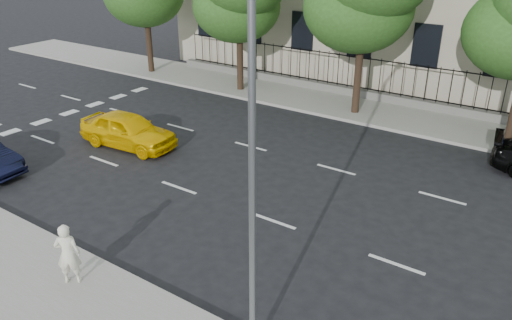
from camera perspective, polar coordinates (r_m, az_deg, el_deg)
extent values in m
plane|color=black|center=(14.18, -3.49, -11.40)|extent=(120.00, 120.00, 0.00)
cube|color=gray|center=(25.44, 16.05, 4.81)|extent=(60.00, 4.00, 0.15)
cube|color=slate|center=(26.90, 17.33, 6.35)|extent=(30.00, 0.50, 0.40)
cube|color=black|center=(26.81, 17.41, 6.96)|extent=(28.80, 0.05, 0.05)
cube|color=black|center=(26.40, 17.86, 10.26)|extent=(28.80, 0.05, 0.05)
cylinder|color=slate|center=(9.14, -0.43, -2.67)|extent=(0.14, 0.14, 8.00)
cylinder|color=#382619|center=(32.71, -12.08, 12.59)|extent=(0.36, 0.36, 3.15)
cylinder|color=#382619|center=(28.22, -1.84, 11.02)|extent=(0.36, 0.36, 2.97)
ellipsoid|color=#2D541C|center=(28.13, -2.24, 17.17)|extent=(4.75, 4.75, 3.90)
cylinder|color=#382619|center=(24.85, 11.53, 9.04)|extent=(0.36, 0.36, 3.32)
ellipsoid|color=#2D541C|center=(24.62, 11.61, 16.72)|extent=(5.13, 5.13, 4.21)
imported|color=#FFC800|center=(21.63, -14.43, 3.35)|extent=(4.45, 2.11, 1.47)
imported|color=white|center=(13.55, -20.71, -10.00)|extent=(0.73, 0.71, 1.69)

